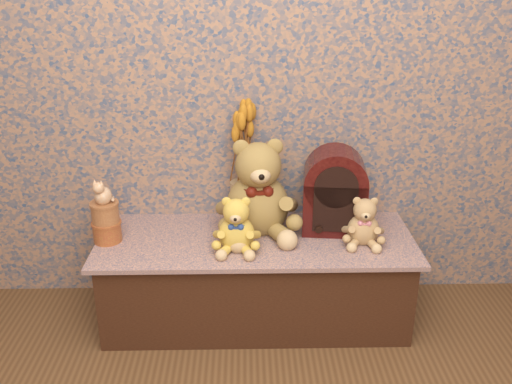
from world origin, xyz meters
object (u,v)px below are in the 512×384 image
cathedral_radio (335,190)px  teddy_large (258,182)px  ceramic_vase (243,202)px  cat_figurine (103,190)px  teddy_medium (236,221)px  biscuit_tin_lower (107,232)px  teddy_small (364,218)px

cathedral_radio → teddy_large: bearing=-173.9°
ceramic_vase → cat_figurine: 0.63m
ceramic_vase → cat_figurine: bearing=-162.6°
ceramic_vase → cat_figurine: cat_figurine is taller
teddy_medium → biscuit_tin_lower: (-0.56, 0.08, -0.08)m
teddy_large → cat_figurine: size_ratio=3.92×
teddy_small → biscuit_tin_lower: 1.11m
teddy_medium → cat_figurine: 0.58m
teddy_medium → cat_figurine: cat_figurine is taller
teddy_large → biscuit_tin_lower: (-0.66, -0.10, -0.19)m
teddy_medium → ceramic_vase: teddy_medium is taller
teddy_small → teddy_medium: bearing=-168.6°
teddy_large → teddy_medium: 0.22m
teddy_small → teddy_large: bearing=170.7°
teddy_medium → ceramic_vase: 0.27m
teddy_medium → ceramic_vase: (0.03, 0.26, -0.03)m
teddy_large → cat_figurine: (-0.66, -0.10, 0.01)m
ceramic_vase → biscuit_tin_lower: ceramic_vase is taller
cathedral_radio → biscuit_tin_lower: size_ratio=3.13×
teddy_medium → cathedral_radio: size_ratio=0.66×
cathedral_radio → teddy_medium: bearing=-152.1°
teddy_medium → cat_figurine: bearing=174.7°
teddy_large → cat_figurine: 0.66m
teddy_small → ceramic_vase: bearing=163.9°
ceramic_vase → cathedral_radio: bearing=-12.2°
biscuit_tin_lower → cat_figurine: cat_figurine is taller
cathedral_radio → biscuit_tin_lower: cathedral_radio is taller
teddy_large → teddy_medium: teddy_large is taller
ceramic_vase → biscuit_tin_lower: (-0.59, -0.19, -0.05)m
teddy_large → teddy_medium: bearing=-123.2°
teddy_medium → cathedral_radio: 0.47m
teddy_small → cat_figurine: size_ratio=1.93×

